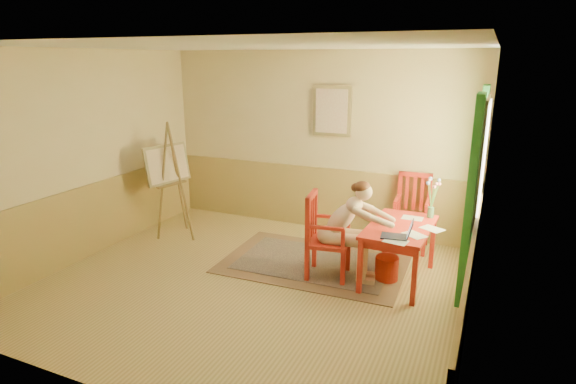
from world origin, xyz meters
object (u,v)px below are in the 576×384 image
at_px(table, 400,233).
at_px(chair_left, 324,236).
at_px(laptop, 399,234).
at_px(chair_back, 412,212).
at_px(easel, 169,169).
at_px(figure, 348,226).

relative_size(table, chair_left, 1.14).
bearing_deg(laptop, table, 99.10).
xyz_separation_m(table, chair_left, (-0.88, -0.26, -0.09)).
xyz_separation_m(chair_back, easel, (-3.52, -0.95, 0.51)).
height_order(laptop, easel, easel).
xyz_separation_m(chair_back, figure, (-0.54, -1.38, 0.16)).
distance_m(laptop, easel, 3.69).
xyz_separation_m(table, chair_back, (-0.04, 1.16, -0.09)).
height_order(table, laptop, laptop).
relative_size(chair_left, easel, 0.61).
relative_size(table, easel, 0.69).
relative_size(chair_back, easel, 0.61).
xyz_separation_m(chair_back, laptop, (0.11, -1.57, 0.22)).
relative_size(chair_left, figure, 0.85).
bearing_deg(figure, chair_left, -172.69).
bearing_deg(chair_back, easel, -164.91).
distance_m(chair_back, easel, 3.68).
bearing_deg(chair_back, laptop, -86.02).
xyz_separation_m(figure, laptop, (0.65, -0.19, 0.06)).
height_order(chair_back, laptop, chair_back).
bearing_deg(figure, table, 20.65).
height_order(chair_left, laptop, chair_left).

